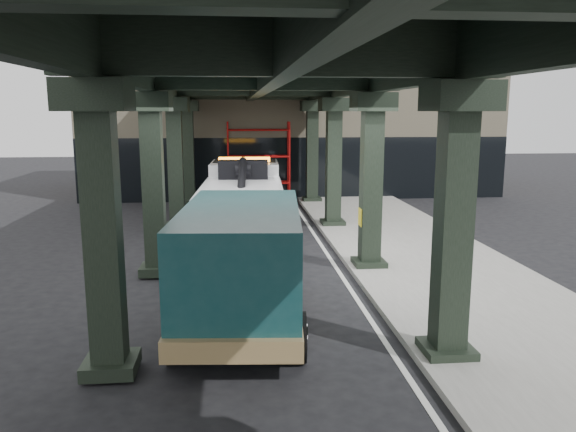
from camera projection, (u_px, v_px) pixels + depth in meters
ground at (285, 295)px, 13.98m from camera, size 90.00×90.00×0.00m
sidewalk at (433, 266)px, 16.35m from camera, size 5.00×40.00×0.15m
lane_stripe at (338, 270)px, 16.09m from camera, size 0.12×38.00×0.01m
viaduct at (263, 75)px, 14.89m from camera, size 7.40×32.00×6.40m
building at (288, 120)px, 33.00m from camera, size 22.00×10.00×8.00m
scaffolding at (259, 160)px, 27.92m from camera, size 3.08×0.88×4.00m
tow_truck at (243, 201)px, 19.35m from camera, size 3.02×9.13×2.95m
towed_van at (243, 259)px, 11.98m from camera, size 3.00×6.54×2.58m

